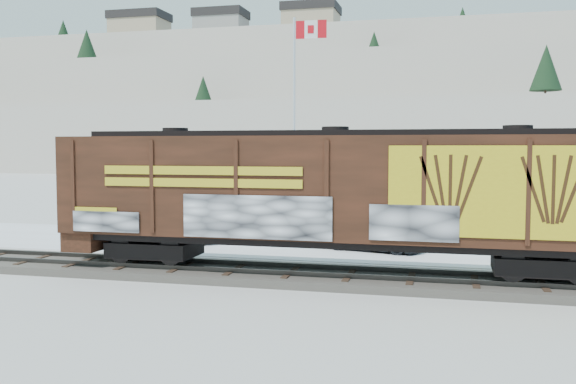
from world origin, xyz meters
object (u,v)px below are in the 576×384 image
(flagpole, at_px, (296,150))
(car_dark, at_px, (371,235))
(car_silver, at_px, (167,228))
(hopper_railcar, at_px, (335,192))
(car_white, at_px, (226,225))

(flagpole, distance_m, car_dark, 10.05)
(car_silver, bearing_deg, hopper_railcar, -145.60)
(car_dark, bearing_deg, car_silver, 107.24)
(flagpole, bearing_deg, car_silver, -116.53)
(flagpole, relative_size, car_silver, 2.65)
(hopper_railcar, relative_size, car_dark, 4.24)
(car_silver, height_order, car_dark, car_silver)
(car_dark, bearing_deg, hopper_railcar, -169.94)
(flagpole, height_order, car_dark, flagpole)
(flagpole, distance_m, car_white, 8.03)
(hopper_railcar, distance_m, car_dark, 7.15)
(hopper_railcar, bearing_deg, car_dark, 86.26)
(hopper_railcar, height_order, flagpole, flagpole)
(hopper_railcar, relative_size, flagpole, 1.62)
(flagpole, bearing_deg, car_dark, -55.97)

